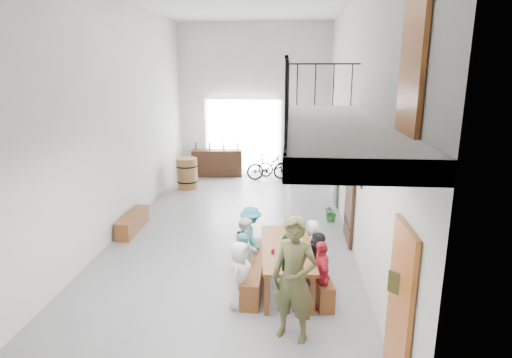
# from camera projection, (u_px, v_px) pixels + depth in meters

# --- Properties ---
(floor) EXTENTS (12.00, 12.00, 0.00)m
(floor) POSITION_uv_depth(u_px,v_px,m) (234.00, 232.00, 10.45)
(floor) COLOR slate
(floor) RESTS_ON ground
(room_walls) EXTENTS (12.00, 12.00, 12.00)m
(room_walls) POSITION_uv_depth(u_px,v_px,m) (232.00, 84.00, 9.56)
(room_walls) COLOR silver
(room_walls) RESTS_ON ground
(gateway_portal) EXTENTS (2.80, 0.08, 2.80)m
(gateway_portal) POSITION_uv_depth(u_px,v_px,m) (243.00, 138.00, 15.86)
(gateway_portal) COLOR white
(gateway_portal) RESTS_ON ground
(right_wall_decor) EXTENTS (0.07, 8.28, 5.07)m
(right_wall_decor) POSITION_uv_depth(u_px,v_px,m) (363.00, 187.00, 8.00)
(right_wall_decor) COLOR #AB5622
(right_wall_decor) RESTS_ON ground
(balcony) EXTENTS (1.52, 5.62, 4.00)m
(balcony) POSITION_uv_depth(u_px,v_px,m) (333.00, 131.00, 6.54)
(balcony) COLOR silver
(balcony) RESTS_ON ground
(tasting_table) EXTENTS (1.04, 2.21, 0.79)m
(tasting_table) POSITION_uv_depth(u_px,v_px,m) (287.00, 251.00, 7.68)
(tasting_table) COLOR brown
(tasting_table) RESTS_ON ground
(bench_inner) EXTENTS (0.34, 2.06, 0.47)m
(bench_inner) POSITION_uv_depth(u_px,v_px,m) (254.00, 271.00, 7.94)
(bench_inner) COLOR brown
(bench_inner) RESTS_ON ground
(bench_wall) EXTENTS (0.51, 1.96, 0.45)m
(bench_wall) POSITION_uv_depth(u_px,v_px,m) (316.00, 275.00, 7.82)
(bench_wall) COLOR brown
(bench_wall) RESTS_ON ground
(tableware) EXTENTS (0.55, 1.34, 0.35)m
(tableware) POSITION_uv_depth(u_px,v_px,m) (288.00, 246.00, 7.35)
(tableware) COLOR black
(tableware) RESTS_ON tasting_table
(side_bench) EXTENTS (0.35, 1.54, 0.43)m
(side_bench) POSITION_uv_depth(u_px,v_px,m) (133.00, 222.00, 10.53)
(side_bench) COLOR brown
(side_bench) RESTS_ON ground
(oak_barrel) EXTENTS (0.70, 0.70, 1.03)m
(oak_barrel) POSITION_uv_depth(u_px,v_px,m) (187.00, 173.00, 14.17)
(oak_barrel) COLOR brown
(oak_barrel) RESTS_ON ground
(serving_counter) EXTENTS (1.89, 0.71, 0.97)m
(serving_counter) POSITION_uv_depth(u_px,v_px,m) (217.00, 163.00, 15.88)
(serving_counter) COLOR #361C0F
(serving_counter) RESTS_ON ground
(counter_bottles) EXTENTS (1.60, 0.16, 0.28)m
(counter_bottles) POSITION_uv_depth(u_px,v_px,m) (217.00, 146.00, 15.72)
(counter_bottles) COLOR black
(counter_bottles) RESTS_ON serving_counter
(guest_left_a) EXTENTS (0.51, 0.65, 1.16)m
(guest_left_a) POSITION_uv_depth(u_px,v_px,m) (240.00, 275.00, 7.05)
(guest_left_a) COLOR silver
(guest_left_a) RESTS_ON ground
(guest_left_b) EXTENTS (0.34, 0.45, 1.09)m
(guest_left_b) POSITION_uv_depth(u_px,v_px,m) (245.00, 261.00, 7.63)
(guest_left_b) COLOR #24707A
(guest_left_b) RESTS_ON ground
(guest_left_c) EXTENTS (0.49, 0.60, 1.17)m
(guest_left_c) POSITION_uv_depth(u_px,v_px,m) (246.00, 247.00, 8.17)
(guest_left_c) COLOR silver
(guest_left_c) RESTS_ON ground
(guest_left_d) EXTENTS (0.73, 0.91, 1.23)m
(guest_left_d) POSITION_uv_depth(u_px,v_px,m) (251.00, 236.00, 8.62)
(guest_left_d) COLOR #24707A
(guest_left_d) RESTS_ON ground
(guest_right_a) EXTENTS (0.40, 0.73, 1.18)m
(guest_right_a) POSITION_uv_depth(u_px,v_px,m) (321.00, 274.00, 7.06)
(guest_right_a) COLOR red
(guest_right_a) RESTS_ON ground
(guest_right_b) EXTENTS (0.45, 0.97, 1.00)m
(guest_right_b) POSITION_uv_depth(u_px,v_px,m) (317.00, 258.00, 7.88)
(guest_right_b) COLOR black
(guest_right_b) RESTS_ON ground
(guest_right_c) EXTENTS (0.47, 0.58, 1.02)m
(guest_right_c) POSITION_uv_depth(u_px,v_px,m) (312.00, 245.00, 8.43)
(guest_right_c) COLOR silver
(guest_right_c) RESTS_ON ground
(host_standing) EXTENTS (0.80, 0.67, 1.88)m
(host_standing) POSITION_uv_depth(u_px,v_px,m) (294.00, 279.00, 6.16)
(host_standing) COLOR #4A4A2A
(host_standing) RESTS_ON ground
(potted_plant) EXTENTS (0.53, 0.51, 0.47)m
(potted_plant) POSITION_uv_depth(u_px,v_px,m) (332.00, 213.00, 11.16)
(potted_plant) COLOR #19541E
(potted_plant) RESTS_ON ground
(bicycle_near) EXTENTS (1.68, 0.71, 0.86)m
(bicycle_near) POSITION_uv_depth(u_px,v_px,m) (280.00, 166.00, 15.67)
(bicycle_near) COLOR black
(bicycle_near) RESTS_ON ground
(bicycle_far) EXTENTS (1.63, 0.77, 0.95)m
(bicycle_far) POSITION_uv_depth(u_px,v_px,m) (268.00, 167.00, 15.29)
(bicycle_far) COLOR black
(bicycle_far) RESTS_ON ground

